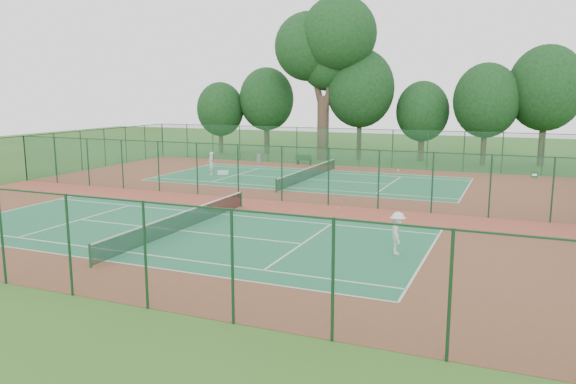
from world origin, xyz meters
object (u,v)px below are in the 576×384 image
(bench, at_px, (304,160))
(player_near, at_px, (398,233))
(player_far, at_px, (211,163))
(trash_bin, at_px, (259,158))
(kit_bag, at_px, (223,172))
(big_tree, at_px, (326,45))

(bench, bearing_deg, player_near, -64.50)
(player_far, xyz_separation_m, trash_bin, (0.15, 8.89, -0.54))
(kit_bag, relative_size, big_tree, 0.06)
(player_near, relative_size, big_tree, 0.11)
(player_near, bearing_deg, kit_bag, 32.35)
(bench, distance_m, big_tree, 11.93)
(player_near, bearing_deg, big_tree, 10.59)
(big_tree, bearing_deg, player_near, -65.90)
(player_near, bearing_deg, bench, 15.09)
(player_near, relative_size, trash_bin, 2.14)
(bench, height_order, kit_bag, bench)
(kit_bag, bearing_deg, player_far, -173.27)
(player_far, height_order, big_tree, big_tree)
(player_near, bearing_deg, player_far, 34.43)
(trash_bin, bearing_deg, player_far, -90.94)
(player_far, bearing_deg, kit_bag, 98.49)
(player_far, height_order, bench, player_far)
(trash_bin, distance_m, big_tree, 12.99)
(player_near, height_order, big_tree, big_tree)
(kit_bag, bearing_deg, player_near, -68.92)
(bench, xyz_separation_m, big_tree, (0.32, 5.00, 10.82))
(trash_bin, distance_m, kit_bag, 8.42)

